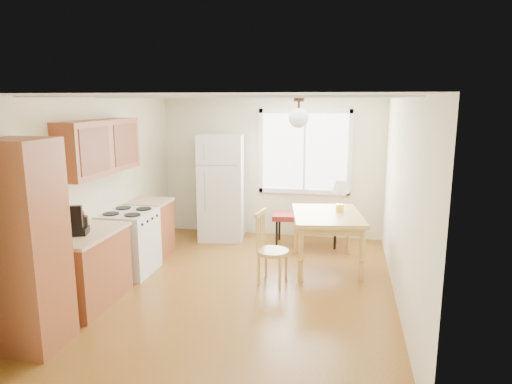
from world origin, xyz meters
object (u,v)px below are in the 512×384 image
(bench, at_px, (307,218))
(dining_table, at_px, (327,220))
(chair, at_px, (266,243))
(refrigerator, at_px, (222,187))

(bench, height_order, dining_table, dining_table)
(dining_table, relative_size, chair, 1.46)
(refrigerator, xyz_separation_m, bench, (1.53, -0.13, -0.46))
(refrigerator, bearing_deg, chair, -66.73)
(refrigerator, height_order, chair, refrigerator)
(refrigerator, xyz_separation_m, dining_table, (1.91, -1.12, -0.23))
(refrigerator, distance_m, dining_table, 2.23)
(refrigerator, bearing_deg, bench, -12.60)
(refrigerator, bearing_deg, dining_table, -38.07)
(dining_table, bearing_deg, bench, 101.88)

